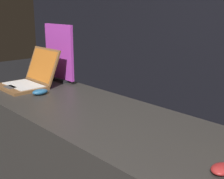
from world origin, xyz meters
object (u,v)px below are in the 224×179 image
Objects in this scene: promo_stand_front at (59,55)px; mouse_front at (40,92)px; mouse_back at (222,169)px; laptop_front at (29,78)px.

mouse_front is at bearing -52.42° from promo_stand_front.
promo_stand_front is 1.56m from mouse_back.
promo_stand_front is at bearing 167.33° from mouse_back.
laptop_front is at bearing -90.00° from promo_stand_front.
mouse_front reaches higher than mouse_back.
laptop_front is 3.99× the size of mouse_back.
mouse_back is (1.52, -0.34, -0.19)m from promo_stand_front.
mouse_back is (1.52, -0.09, -0.05)m from laptop_front.
mouse_front is (0.23, -0.05, -0.04)m from laptop_front.
laptop_front reaches higher than mouse_back.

